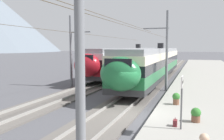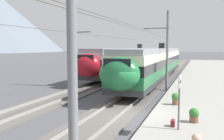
# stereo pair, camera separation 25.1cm
# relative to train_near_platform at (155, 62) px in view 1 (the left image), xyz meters

# --- Properties ---
(ground_plane) EXTENTS (400.00, 400.00, 0.00)m
(ground_plane) POSITION_rel_train_near_platform_xyz_m (-14.94, -1.52, -2.23)
(ground_plane) COLOR #4C4C51
(track_near) EXTENTS (120.00, 3.00, 0.28)m
(track_near) POSITION_rel_train_near_platform_xyz_m (-14.94, 0.00, -2.16)
(track_near) COLOR #5B5651
(track_near) RESTS_ON ground
(track_far) EXTENTS (120.00, 3.00, 0.28)m
(track_far) POSITION_rel_train_near_platform_xyz_m (-14.94, 5.25, -2.16)
(track_far) COLOR #5B5651
(track_far) RESTS_ON ground
(train_near_platform) EXTENTS (28.17, 3.01, 4.27)m
(train_near_platform) POSITION_rel_train_near_platform_xyz_m (0.00, 0.00, 0.00)
(train_near_platform) COLOR #2D2D30
(train_near_platform) RESTS_ON track_near
(train_far_track) EXTENTS (33.02, 2.92, 4.27)m
(train_far_track) POSITION_rel_train_near_platform_xyz_m (8.40, 5.25, 0.00)
(train_far_track) COLOR #2D2D30
(train_far_track) RESTS_ON track_far
(catenary_mast_west) EXTENTS (40.02, 2.35, 7.11)m
(catenary_mast_west) POSITION_rel_train_near_platform_xyz_m (-22.95, -1.89, 1.55)
(catenary_mast_west) COLOR slate
(catenary_mast_west) RESTS_ON ground
(catenary_mast_mid) EXTENTS (40.02, 2.35, 7.30)m
(catenary_mast_mid) POSITION_rel_train_near_platform_xyz_m (-5.78, -1.90, 1.62)
(catenary_mast_mid) COLOR slate
(catenary_mast_mid) RESTS_ON ground
(catenary_mast_far_side) EXTENTS (40.02, 2.29, 7.10)m
(catenary_mast_far_side) POSITION_rel_train_near_platform_xyz_m (-6.83, 7.09, 1.50)
(catenary_mast_far_side) COLOR slate
(catenary_mast_far_side) RESTS_ON ground
(platform_sign) EXTENTS (0.70, 0.08, 2.39)m
(platform_sign) POSITION_rel_train_near_platform_xyz_m (-17.20, -4.06, -0.12)
(platform_sign) COLOR #59595B
(platform_sign) RESTS_ON platform_slab
(handbag_near_sign) EXTENTS (0.32, 0.18, 0.42)m
(handbag_near_sign) POSITION_rel_train_near_platform_xyz_m (-16.85, -3.78, -1.71)
(handbag_near_sign) COLOR maroon
(handbag_near_sign) RESTS_ON platform_slab
(potted_plant_platform_edge) EXTENTS (0.48, 0.48, 0.71)m
(potted_plant_platform_edge) POSITION_rel_train_near_platform_xyz_m (-15.87, -4.68, -1.48)
(potted_plant_platform_edge) COLOR brown
(potted_plant_platform_edge) RESTS_ON platform_slab
(potted_plant_by_shelter) EXTENTS (0.48, 0.48, 0.75)m
(potted_plant_by_shelter) POSITION_rel_train_near_platform_xyz_m (-12.54, -3.48, -1.44)
(potted_plant_by_shelter) COLOR brown
(potted_plant_by_shelter) RESTS_ON platform_slab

